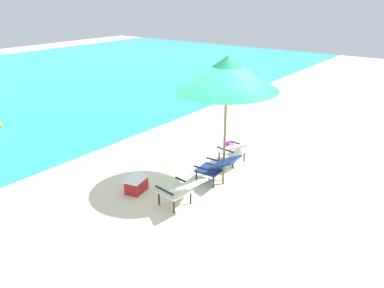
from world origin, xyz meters
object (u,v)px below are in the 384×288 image
object	(u,v)px
lounge_chair_left	(181,189)
beach_ball	(229,146)
beach_umbrella_center	(227,74)
cooler_box	(136,184)
lounge_chair_right	(238,148)
lounge_chair_center	(217,166)

from	to	relation	value
lounge_chair_left	beach_ball	world-z (taller)	lounge_chair_left
beach_umbrella_center	cooler_box	distance (m)	2.86
lounge_chair_right	cooler_box	xyz separation A→B (m)	(-2.41, 0.97, -0.24)
lounge_chair_center	cooler_box	bearing A→B (deg)	138.95
lounge_chair_right	beach_umbrella_center	bearing A→B (deg)	-165.22
lounge_chair_left	cooler_box	distance (m)	1.15
lounge_chair_left	beach_ball	distance (m)	3.05
cooler_box	lounge_chair_left	bearing A→B (deg)	-87.34
lounge_chair_right	beach_umbrella_center	world-z (taller)	beach_umbrella_center
lounge_chair_left	beach_umbrella_center	xyz separation A→B (m)	(1.29, -0.12, 1.96)
beach_umbrella_center	beach_ball	size ratio (longest dim) A/B	10.95
lounge_chair_center	beach_umbrella_center	bearing A→B (deg)	-67.08
lounge_chair_center	cooler_box	size ratio (longest dim) A/B	1.72
lounge_chair_right	beach_umbrella_center	size ratio (longest dim) A/B	0.32
lounge_chair_left	cooler_box	world-z (taller)	lounge_chair_left
lounge_chair_center	lounge_chair_right	distance (m)	1.13
lounge_chair_right	cooler_box	world-z (taller)	lounge_chair_right
lounge_chair_right	beach_ball	bearing A→B (deg)	45.80
beach_ball	lounge_chair_center	bearing A→B (deg)	-155.97
lounge_chair_right	cooler_box	distance (m)	2.61
lounge_chair_center	lounge_chair_right	size ratio (longest dim) A/B	0.98
beach_umbrella_center	lounge_chair_center	bearing A→B (deg)	112.92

